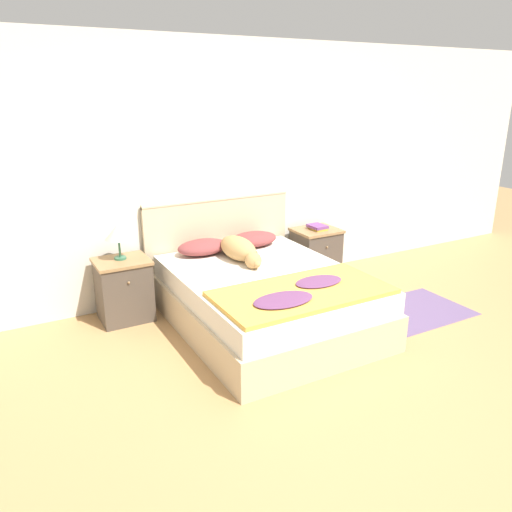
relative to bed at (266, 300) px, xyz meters
name	(u,v)px	position (x,y,z in m)	size (l,w,h in m)	color
ground_plane	(342,380)	(0.04, -1.06, -0.25)	(16.00, 16.00, 0.00)	tan
wall_back	(218,170)	(0.04, 1.07, 1.02)	(9.00, 0.06, 2.55)	silver
bed	(266,300)	(0.00, 0.00, 0.00)	(1.53, 1.95, 0.52)	#C6B28E
headboard	(219,242)	(0.00, 1.00, 0.28)	(1.61, 0.06, 1.02)	#C6B28E
nightstand_left	(124,290)	(-1.09, 0.77, 0.04)	(0.49, 0.43, 0.59)	#4C4238
nightstand_right	(316,254)	(1.09, 0.77, 0.04)	(0.49, 0.43, 0.59)	#4C4238
pillow_left	(203,247)	(-0.28, 0.76, 0.34)	(0.52, 0.33, 0.15)	brown
pillow_right	(253,239)	(0.28, 0.76, 0.34)	(0.52, 0.33, 0.15)	brown
quilt	(302,292)	(-0.01, -0.57, 0.29)	(1.40, 0.73, 0.06)	gold
dog	(240,250)	(-0.04, 0.44, 0.36)	(0.26, 0.76, 0.22)	tan
book_stack	(318,227)	(1.09, 0.76, 0.36)	(0.17, 0.21, 0.05)	gold
table_lamp	(118,233)	(-1.09, 0.80, 0.58)	(0.24, 0.24, 0.33)	#336B4C
rug	(413,311)	(1.42, -0.42, -0.25)	(1.04, 0.76, 0.00)	#604C75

